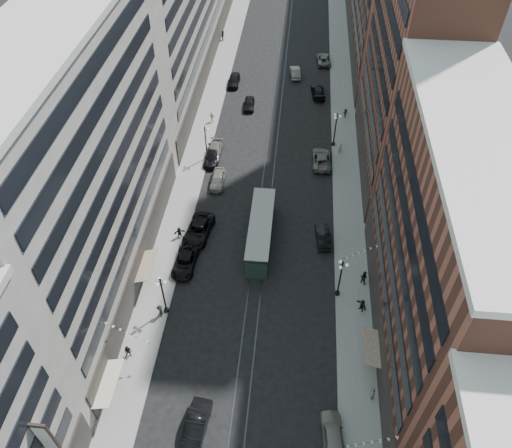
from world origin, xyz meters
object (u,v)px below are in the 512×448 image
(car_11, at_px, (321,159))
(car_10, at_px, (323,236))
(car_8, at_px, (214,152))
(pedestrian_7, at_px, (364,277))
(car_14, at_px, (295,72))
(pedestrian_2, at_px, (128,352))
(lamppost_sw_far, at_px, (163,294))
(pedestrian_extra_1, at_px, (223,35))
(pedestrian_8, at_px, (340,148))
(pedestrian_9, at_px, (345,113))
(car_extra_1, at_px, (324,59))
(car_12, at_px, (318,92))
(car_2, at_px, (185,263))
(pedestrian_extra_2, at_px, (160,311))
(car_extra_0, at_px, (218,179))
(car_7, at_px, (198,230))
(lamppost_se_mid, at_px, (335,128))
(pedestrian_4, at_px, (373,393))
(streetcar, at_px, (261,232))
(car_4, at_px, (333,435))
(car_extra_2, at_px, (212,157))
(car_9, at_px, (234,80))
(pedestrian_5, at_px, (179,232))
(car_5, at_px, (196,426))
(pedestrian_6, at_px, (212,117))
(lamppost_sw_mid, at_px, (206,141))
(pedestrian_extra_0, at_px, (362,305))
(car_13, at_px, (249,104))
(lamppost_se_far, at_px, (340,277))

(car_11, bearing_deg, car_10, 89.37)
(car_8, xyz_separation_m, pedestrian_7, (20.36, -21.86, 0.32))
(car_11, bearing_deg, car_14, -80.62)
(car_14, xyz_separation_m, pedestrian_7, (9.44, -46.58, 0.31))
(pedestrian_2, distance_m, car_14, 59.94)
(lamppost_sw_far, bearing_deg, pedestrian_extra_1, 92.62)
(pedestrian_8, xyz_separation_m, pedestrian_9, (1.17, 9.76, -0.22))
(car_10, xyz_separation_m, car_extra_1, (0.19, 45.89, 0.01))
(car_8, bearing_deg, car_12, 52.29)
(car_8, bearing_deg, pedestrian_9, 33.08)
(car_2, bearing_deg, car_8, 91.84)
(car_11, xyz_separation_m, car_12, (-0.59, 18.65, -0.06))
(pedestrian_extra_2, bearing_deg, car_extra_0, 177.93)
(car_7, relative_size, pedestrian_9, 4.11)
(car_extra_0, xyz_separation_m, car_extra_1, (14.56, 36.50, -0.06))
(lamppost_se_mid, relative_size, car_extra_0, 1.18)
(pedestrian_4, height_order, pedestrian_extra_1, pedestrian_extra_1)
(pedestrian_9, bearing_deg, streetcar, -119.29)
(car_4, distance_m, car_8, 43.13)
(car_7, height_order, car_10, car_7)
(pedestrian_extra_1, bearing_deg, pedestrian_2, 179.57)
(car_extra_2, relative_size, pedestrian_extra_1, 2.69)
(pedestrian_4, xyz_separation_m, pedestrian_8, (-2.09, 37.82, 0.09))
(car_9, bearing_deg, pedestrian_9, -24.49)
(lamppost_sw_far, relative_size, streetcar, 0.45)
(car_11, relative_size, pedestrian_5, 3.83)
(car_9, height_order, car_extra_1, car_9)
(car_5, xyz_separation_m, pedestrian_6, (-6.21, 48.86, 0.14))
(lamppost_sw_mid, distance_m, pedestrian_extra_2, 27.73)
(car_5, relative_size, car_9, 1.09)
(car_extra_0, relative_size, pedestrian_extra_0, 2.92)
(pedestrian_extra_2, bearing_deg, lamppost_se_mid, 155.25)
(pedestrian_4, bearing_deg, car_2, 58.87)
(pedestrian_6, bearing_deg, pedestrian_2, 86.71)
(lamppost_sw_mid, distance_m, pedestrian_2, 32.88)
(lamppost_sw_mid, height_order, car_7, lamppost_sw_mid)
(lamppost_se_mid, height_order, streetcar, lamppost_se_mid)
(pedestrian_2, bearing_deg, car_7, 73.19)
(pedestrian_extra_0, bearing_deg, pedestrian_8, 148.07)
(car_extra_0, height_order, pedestrian_extra_1, pedestrian_extra_1)
(lamppost_sw_mid, bearing_deg, pedestrian_9, 31.89)
(streetcar, bearing_deg, car_5, -98.91)
(pedestrian_4, height_order, car_7, pedestrian_4)
(car_5, relative_size, car_extra_0, 1.10)
(streetcar, bearing_deg, car_7, 177.56)
(car_13, xyz_separation_m, car_14, (7.16, 11.17, 0.06))
(lamppost_se_mid, height_order, pedestrian_6, lamppost_se_mid)
(lamppost_se_far, xyz_separation_m, car_11, (-1.81, 23.53, -2.29))
(car_5, bearing_deg, pedestrian_4, 21.88)
(streetcar, height_order, pedestrian_extra_1, streetcar)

